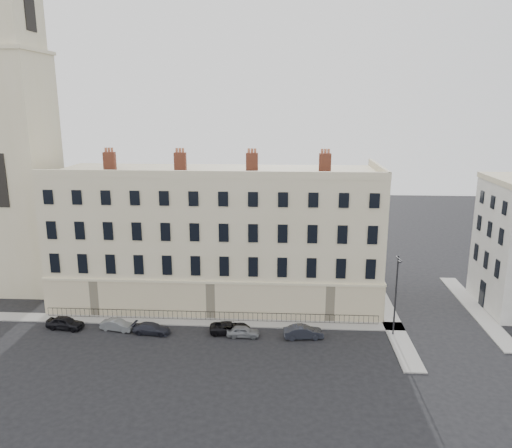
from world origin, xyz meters
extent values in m
plane|color=black|center=(0.00, 0.00, 0.00)|extent=(160.00, 160.00, 0.00)
cube|color=beige|center=(-6.00, 12.00, 7.50)|extent=(36.00, 12.00, 15.00)
cube|color=beige|center=(-6.00, 5.92, 2.00)|extent=(36.10, 0.18, 4.00)
cube|color=beige|center=(12.08, 12.00, 2.00)|extent=(0.18, 12.10, 4.00)
cube|color=beige|center=(-6.00, 6.15, 15.40)|extent=(36.00, 0.35, 0.80)
cube|color=beige|center=(11.85, 12.00, 15.40)|extent=(0.35, 12.00, 0.80)
cube|color=brown|center=(-18.00, 12.00, 16.00)|extent=(1.30, 0.70, 2.00)
cube|color=brown|center=(-10.00, 12.00, 16.00)|extent=(1.30, 0.70, 2.00)
cube|color=brown|center=(-2.00, 12.00, 16.00)|extent=(1.30, 0.70, 2.00)
cube|color=brown|center=(6.00, 12.00, 16.00)|extent=(1.30, 0.70, 2.00)
cube|color=beige|center=(-30.00, 14.00, 14.00)|extent=(8.00, 8.00, 28.00)
cube|color=gray|center=(-10.00, 5.00, 0.06)|extent=(48.00, 2.00, 0.12)
cube|color=gray|center=(13.00, 8.00, 0.06)|extent=(2.00, 24.00, 0.12)
cube|color=gray|center=(23.00, 10.00, 0.06)|extent=(2.00, 20.00, 0.12)
cube|color=black|center=(-6.00, 5.40, 1.02)|extent=(35.00, 0.04, 0.04)
cube|color=black|center=(-6.00, 5.40, 0.12)|extent=(35.00, 0.04, 0.04)
imported|color=black|center=(-20.45, 2.69, 0.65)|extent=(3.96, 2.00, 1.29)
imported|color=slate|center=(-15.07, 2.69, 0.56)|extent=(3.53, 1.74, 1.11)
imported|color=#22232D|center=(-11.38, 2.12, 0.54)|extent=(3.87, 1.85, 1.09)
imported|color=black|center=(-3.59, 2.66, 0.57)|extent=(4.20, 2.18, 1.13)
imported|color=slate|center=(-2.23, 1.96, 0.55)|extent=(3.24, 1.31, 1.10)
imported|color=#21232C|center=(3.67, 2.03, 0.64)|extent=(3.99, 1.80, 1.27)
cylinder|color=#28292C|center=(12.56, 3.20, 4.13)|extent=(0.17, 0.17, 8.26)
cylinder|color=#28292C|center=(12.45, 2.48, 8.16)|extent=(0.33, 1.55, 0.10)
cube|color=#28292C|center=(12.34, 1.77, 8.10)|extent=(0.26, 0.54, 0.12)
camera|label=1|loc=(1.69, -42.82, 22.52)|focal=35.00mm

